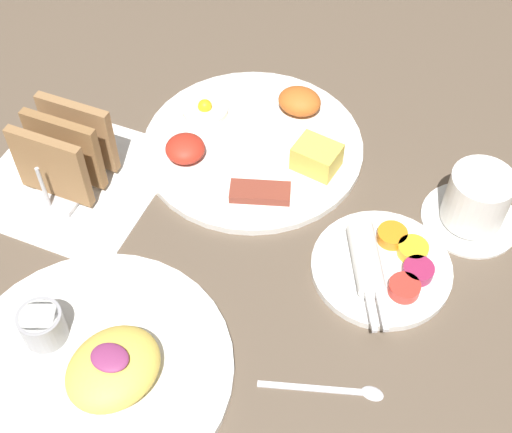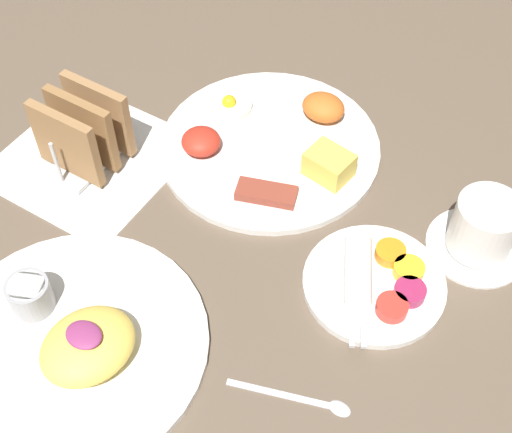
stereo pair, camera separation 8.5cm
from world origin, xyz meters
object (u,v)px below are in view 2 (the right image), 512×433
plate_condiments (375,281)px  toast_rack (83,132)px  plate_breakfast (273,144)px  coffee_cup (483,229)px  plate_foreground (73,341)px

plate_condiments → toast_rack: size_ratio=1.56×
plate_breakfast → toast_rack: bearing=-143.9°
plate_condiments → coffee_cup: coffee_cup is taller
plate_condiments → coffee_cup: bearing=55.2°
plate_condiments → plate_foreground: plate_foreground is taller
plate_breakfast → plate_condiments: size_ratio=1.63×
plate_breakfast → coffee_cup: bearing=-2.5°
coffee_cup → toast_rack: bearing=-165.1°
plate_foreground → coffee_cup: (0.32, 0.36, 0.02)m
plate_foreground → toast_rack: size_ratio=2.55×
plate_breakfast → toast_rack: 0.25m
plate_condiments → coffee_cup: 0.14m
plate_breakfast → plate_condiments: bearing=-31.1°
plate_breakfast → coffee_cup: 0.29m
plate_breakfast → plate_condiments: plate_breakfast is taller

